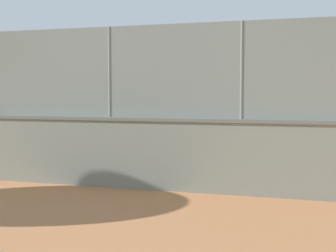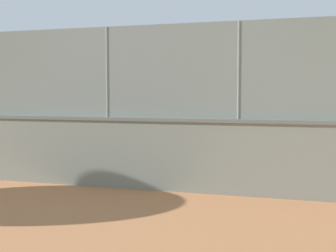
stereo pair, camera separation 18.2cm
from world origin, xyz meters
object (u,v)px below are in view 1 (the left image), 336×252
player_near_wall_returning (53,123)px  player_baseline_waiting (281,124)px  spare_ball_by_wall (150,173)px  player_crossing_court (259,140)px  sports_ball (23,147)px

player_near_wall_returning → player_baseline_waiting: (-9.77, -2.66, -0.04)m
player_near_wall_returning → spare_ball_by_wall: 9.66m
player_near_wall_returning → player_crossing_court: bearing=151.7°
sports_ball → player_baseline_waiting: bearing=-153.5°
sports_ball → spare_ball_by_wall: sports_ball is taller
sports_ball → player_crossing_court: bearing=163.1°
player_baseline_waiting → spare_ball_by_wall: size_ratio=15.30×
player_baseline_waiting → sports_ball: player_baseline_waiting is taller
sports_ball → spare_ball_by_wall: 8.24m
player_near_wall_returning → sports_ball: player_near_wall_returning is taller
spare_ball_by_wall → sports_ball: bearing=-33.5°
player_near_wall_returning → sports_ball: bearing=88.7°
player_baseline_waiting → player_crossing_court: player_crossing_court is taller
player_crossing_court → player_near_wall_returning: bearing=-28.3°
player_near_wall_returning → spare_ball_by_wall: bearing=135.2°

